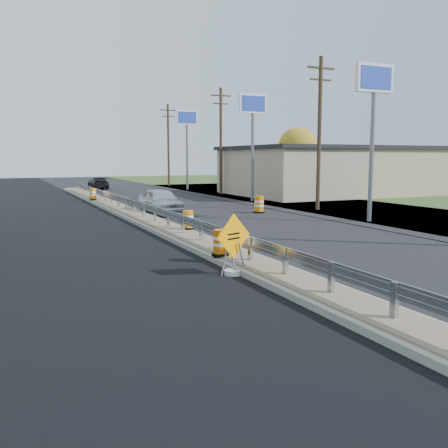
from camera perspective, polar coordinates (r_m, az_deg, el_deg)
name	(u,v)px	position (r m, az deg, el deg)	size (l,w,h in m)	color
ground	(201,246)	(18.70, -2.61, -2.53)	(140.00, 140.00, 0.00)	black
milled_overlay	(51,221)	(27.41, -19.14, 0.31)	(7.20, 120.00, 0.01)	black
median	(144,219)	(26.21, -9.12, 0.55)	(1.60, 55.00, 0.23)	gray
guardrail	(139,206)	(27.10, -9.71, 2.07)	(0.10, 46.15, 0.72)	silver
retail_building_near	(335,170)	(46.38, 12.54, 6.03)	(18.50, 12.50, 4.27)	tan
pylon_sign_south	(374,93)	(26.72, 16.76, 14.14)	(2.20, 0.30, 7.90)	slate
pylon_sign_mid	(253,114)	(37.49, 3.30, 12.47)	(2.20, 0.30, 7.90)	slate
pylon_sign_north	(187,125)	(50.29, -4.26, 11.22)	(2.20, 0.30, 7.90)	slate
utility_pole_smid	(319,131)	(31.93, 10.85, 10.43)	(1.90, 0.26, 9.40)	#473523
utility_pole_nmid	(221,139)	(45.03, -0.36, 9.71)	(1.90, 0.26, 9.40)	#473523
utility_pole_north	(168,143)	(59.04, -6.37, 9.16)	(1.90, 0.26, 9.40)	#473523
tree_far_yellow	(298,147)	(60.75, 8.43, 8.71)	(4.62, 4.62, 6.86)	#473523
caution_sign	(233,260)	(14.04, 1.09, -4.09)	(1.21, 0.53, 1.75)	white
barrel_median_near	(220,243)	(15.67, -0.43, -2.20)	(0.56, 0.56, 0.82)	black
barrel_median_mid	(188,220)	(21.47, -4.11, 0.43)	(0.55, 0.55, 0.80)	black
barrel_median_far	(93,194)	(37.67, -14.76, 3.29)	(0.55, 0.55, 0.81)	black
barrel_shoulder_near	(259,205)	(29.92, 4.02, 2.21)	(0.68, 0.68, 1.00)	black
car_silver	(161,201)	(29.38, -7.24, 2.60)	(1.78, 4.43, 1.51)	silver
car_dark_far	(98,183)	(54.30, -14.16, 4.58)	(1.78, 4.38, 1.27)	black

